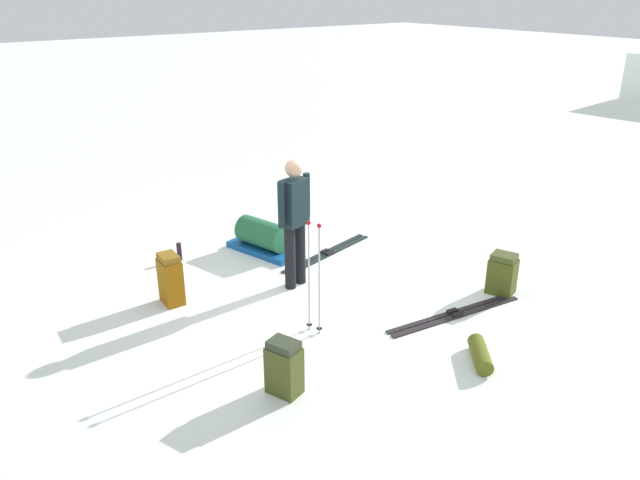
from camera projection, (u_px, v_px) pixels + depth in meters
ground_plane at (320, 290)px, 8.05m from camera, size 80.00×80.00×0.00m
skier_standing at (295, 217)px, 7.82m from camera, size 0.30×0.55×1.70m
ski_pair_near at (327, 253)px, 9.10m from camera, size 0.57×1.78×0.05m
ski_pair_far at (455, 314)px, 7.44m from camera, size 0.42×1.91×0.05m
backpack_large_dark at (171, 279)px, 7.62m from camera, size 0.34×0.25×0.65m
backpack_bright at (502, 274)px, 7.88m from camera, size 0.40×0.37×0.54m
backpack_small_spare at (284, 368)px, 5.94m from camera, size 0.38×0.32×0.57m
ski_poles_planted_near at (314, 273)px, 6.82m from camera, size 0.21×0.11×1.34m
gear_sled at (263, 238)px, 9.09m from camera, size 1.20×0.72×0.49m
sleeping_mat_rolled at (480, 354)px, 6.50m from camera, size 0.54×0.49×0.18m
thermos_bottle at (179, 252)px, 8.86m from camera, size 0.07×0.07×0.26m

